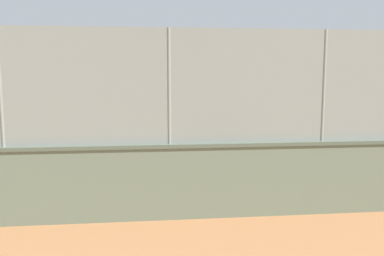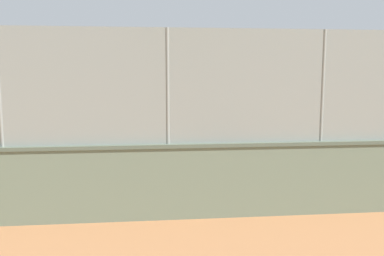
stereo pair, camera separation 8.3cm
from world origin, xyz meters
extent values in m
plane|color=#A36B42|center=(0.00, 0.00, 0.00)|extent=(260.00, 260.00, 0.00)
cube|color=slate|center=(-0.71, 11.79, 0.77)|extent=(30.55, 0.66, 1.54)
cube|color=#556151|center=(-0.71, 11.79, 1.58)|extent=(30.55, 0.72, 0.08)
cube|color=gray|center=(-0.71, 11.79, 2.82)|extent=(29.94, 0.43, 2.38)
cylinder|color=gray|center=(-5.70, 11.86, 2.82)|extent=(0.07, 0.07, 2.38)
cylinder|color=gray|center=(-2.37, 11.81, 2.82)|extent=(0.07, 0.07, 2.38)
cylinder|color=black|center=(-5.17, 1.72, 0.41)|extent=(0.18, 0.18, 0.81)
cylinder|color=black|center=(-5.36, 1.67, 0.41)|extent=(0.18, 0.18, 0.81)
cylinder|color=#429951|center=(-5.27, 1.70, 1.11)|extent=(0.40, 0.40, 0.60)
cylinder|color=#936B4C|center=(-4.98, 1.81, 1.23)|extent=(0.21, 0.58, 0.17)
cylinder|color=#936B4C|center=(-5.63, 1.92, 1.23)|extent=(0.21, 0.58, 0.17)
sphere|color=#936B4C|center=(-5.27, 1.70, 1.53)|extent=(0.23, 0.23, 0.23)
cylinder|color=red|center=(-5.27, 1.70, 1.63)|extent=(0.29, 0.29, 0.05)
cylinder|color=black|center=(-5.67, 2.10, 1.23)|extent=(0.10, 0.30, 0.04)
ellipsoid|color=#333338|center=(-5.72, 2.31, 1.23)|extent=(0.09, 0.30, 0.24)
cylinder|color=#B2B2B2|center=(-4.13, 5.24, 0.36)|extent=(0.21, 0.21, 0.72)
cylinder|color=#B2B2B2|center=(-4.00, 5.09, 0.36)|extent=(0.21, 0.21, 0.72)
cylinder|color=beige|center=(-4.06, 5.16, 0.98)|extent=(0.48, 0.48, 0.53)
cylinder|color=tan|center=(-4.28, 5.34, 1.09)|extent=(0.44, 0.40, 0.16)
cylinder|color=tan|center=(-4.11, 4.75, 1.09)|extent=(0.44, 0.40, 0.16)
sphere|color=tan|center=(-4.06, 5.16, 1.35)|extent=(0.20, 0.20, 0.20)
cylinder|color=red|center=(-4.06, 5.16, 1.43)|extent=(0.30, 0.30, 0.05)
sphere|color=#3399D8|center=(-6.67, 3.55, 0.06)|extent=(0.13, 0.13, 0.13)
cube|color=brown|center=(-6.88, 10.06, 0.45)|extent=(1.60, 0.40, 0.06)
cube|color=brown|center=(-6.88, 10.22, 0.67)|extent=(1.60, 0.06, 0.40)
cube|color=#333338|center=(-7.52, 10.07, 0.23)|extent=(0.07, 0.38, 0.45)
cube|color=#333338|center=(-6.24, 10.05, 0.23)|extent=(0.07, 0.38, 0.45)
camera|label=1|loc=(-1.78, 20.22, 3.07)|focal=38.11mm
camera|label=2|loc=(-1.86, 20.23, 3.07)|focal=38.11mm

